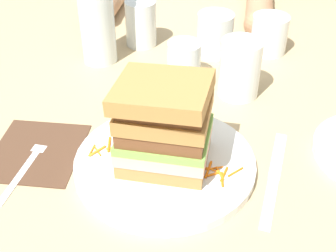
# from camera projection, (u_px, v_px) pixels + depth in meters

# --- Properties ---
(ground_plane) EXTENTS (3.00, 3.00, 0.00)m
(ground_plane) POSITION_uv_depth(u_px,v_px,m) (159.00, 166.00, 0.66)
(ground_plane) COLOR tan
(main_plate) EXTENTS (0.26, 0.26, 0.01)m
(main_plate) POSITION_uv_depth(u_px,v_px,m) (164.00, 165.00, 0.65)
(main_plate) COLOR white
(main_plate) RESTS_ON ground_plane
(sandwich) EXTENTS (0.12, 0.11, 0.13)m
(sandwich) POSITION_uv_depth(u_px,v_px,m) (164.00, 125.00, 0.60)
(sandwich) COLOR #A87A42
(sandwich) RESTS_ON main_plate
(carrot_shred_0) EXTENTS (0.01, 0.03, 0.00)m
(carrot_shred_0) POSITION_uv_depth(u_px,v_px,m) (121.00, 151.00, 0.66)
(carrot_shred_0) COLOR orange
(carrot_shred_0) RESTS_ON main_plate
(carrot_shred_1) EXTENTS (0.02, 0.02, 0.00)m
(carrot_shred_1) POSITION_uv_depth(u_px,v_px,m) (97.00, 153.00, 0.66)
(carrot_shred_1) COLOR orange
(carrot_shred_1) RESTS_ON main_plate
(carrot_shred_2) EXTENTS (0.02, 0.03, 0.00)m
(carrot_shred_2) POSITION_uv_depth(u_px,v_px,m) (98.00, 149.00, 0.66)
(carrot_shred_2) COLOR orange
(carrot_shred_2) RESTS_ON main_plate
(carrot_shred_3) EXTENTS (0.02, 0.01, 0.00)m
(carrot_shred_3) POSITION_uv_depth(u_px,v_px,m) (113.00, 148.00, 0.67)
(carrot_shred_3) COLOR orange
(carrot_shred_3) RESTS_ON main_plate
(carrot_shred_4) EXTENTS (0.01, 0.03, 0.00)m
(carrot_shred_4) POSITION_uv_depth(u_px,v_px,m) (109.00, 144.00, 0.67)
(carrot_shred_4) COLOR orange
(carrot_shred_4) RESTS_ON main_plate
(carrot_shred_5) EXTENTS (0.00, 0.03, 0.00)m
(carrot_shred_5) POSITION_uv_depth(u_px,v_px,m) (92.00, 150.00, 0.66)
(carrot_shred_5) COLOR orange
(carrot_shred_5) RESTS_ON main_plate
(carrot_shred_6) EXTENTS (0.02, 0.01, 0.00)m
(carrot_shred_6) POSITION_uv_depth(u_px,v_px,m) (213.00, 170.00, 0.63)
(carrot_shred_6) COLOR orange
(carrot_shred_6) RESTS_ON main_plate
(carrot_shred_7) EXTENTS (0.01, 0.02, 0.00)m
(carrot_shred_7) POSITION_uv_depth(u_px,v_px,m) (220.00, 173.00, 0.62)
(carrot_shred_7) COLOR orange
(carrot_shred_7) RESTS_ON main_plate
(carrot_shred_8) EXTENTS (0.01, 0.03, 0.00)m
(carrot_shred_8) POSITION_uv_depth(u_px,v_px,m) (222.00, 180.00, 0.61)
(carrot_shred_8) COLOR orange
(carrot_shred_8) RESTS_ON main_plate
(carrot_shred_9) EXTENTS (0.01, 0.03, 0.00)m
(carrot_shred_9) POSITION_uv_depth(u_px,v_px,m) (208.00, 170.00, 0.63)
(carrot_shred_9) COLOR orange
(carrot_shred_9) RESTS_ON main_plate
(carrot_shred_10) EXTENTS (0.01, 0.03, 0.00)m
(carrot_shred_10) POSITION_uv_depth(u_px,v_px,m) (224.00, 174.00, 0.62)
(carrot_shred_10) COLOR orange
(carrot_shred_10) RESTS_ON main_plate
(carrot_shred_11) EXTENTS (0.02, 0.02, 0.00)m
(carrot_shred_11) POSITION_uv_depth(u_px,v_px,m) (236.00, 172.00, 0.62)
(carrot_shred_11) COLOR orange
(carrot_shred_11) RESTS_ON main_plate
(carrot_shred_12) EXTENTS (0.02, 0.01, 0.00)m
(carrot_shred_12) POSITION_uv_depth(u_px,v_px,m) (214.00, 168.00, 0.63)
(carrot_shred_12) COLOR orange
(carrot_shred_12) RESTS_ON main_plate
(carrot_shred_13) EXTENTS (0.02, 0.01, 0.00)m
(carrot_shred_13) POSITION_uv_depth(u_px,v_px,m) (214.00, 174.00, 0.62)
(carrot_shred_13) COLOR orange
(carrot_shred_13) RESTS_ON main_plate
(napkin_dark) EXTENTS (0.14, 0.15, 0.00)m
(napkin_dark) POSITION_uv_depth(u_px,v_px,m) (36.00, 152.00, 0.68)
(napkin_dark) COLOR #4C3323
(napkin_dark) RESTS_ON ground_plane
(fork) EXTENTS (0.02, 0.17, 0.00)m
(fork) POSITION_uv_depth(u_px,v_px,m) (29.00, 160.00, 0.66)
(fork) COLOR silver
(fork) RESTS_ON napkin_dark
(knife) EXTENTS (0.04, 0.20, 0.00)m
(knife) POSITION_uv_depth(u_px,v_px,m) (274.00, 179.00, 0.63)
(knife) COLOR silver
(knife) RESTS_ON ground_plane
(juice_glass) EXTENTS (0.07, 0.07, 0.10)m
(juice_glass) POSITION_uv_depth(u_px,v_px,m) (240.00, 72.00, 0.78)
(juice_glass) COLOR white
(juice_glass) RESTS_ON ground_plane
(water_bottle) EXTENTS (0.07, 0.07, 0.25)m
(water_bottle) POSITION_uv_depth(u_px,v_px,m) (95.00, 5.00, 0.84)
(water_bottle) COLOR silver
(water_bottle) RESTS_ON ground_plane
(empty_tumbler_0) EXTENTS (0.07, 0.07, 0.08)m
(empty_tumbler_0) POSITION_uv_depth(u_px,v_px,m) (269.00, 34.00, 0.91)
(empty_tumbler_0) COLOR silver
(empty_tumbler_0) RESTS_ON ground_plane
(empty_tumbler_1) EXTENTS (0.07, 0.07, 0.08)m
(empty_tumbler_1) POSITION_uv_depth(u_px,v_px,m) (215.00, 34.00, 0.90)
(empty_tumbler_1) COLOR silver
(empty_tumbler_1) RESTS_ON ground_plane
(empty_tumbler_2) EXTENTS (0.06, 0.06, 0.07)m
(empty_tumbler_2) POSITION_uv_depth(u_px,v_px,m) (183.00, 62.00, 0.82)
(empty_tumbler_2) COLOR silver
(empty_tumbler_2) RESTS_ON ground_plane
(empty_tumbler_3) EXTENTS (0.06, 0.06, 0.09)m
(empty_tumbler_3) POSITION_uv_depth(u_px,v_px,m) (141.00, 23.00, 0.93)
(empty_tumbler_3) COLOR silver
(empty_tumbler_3) RESTS_ON ground_plane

